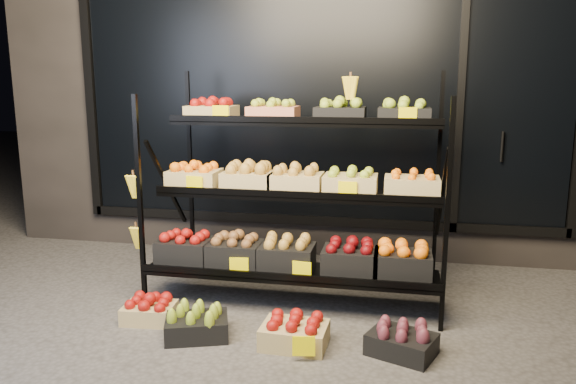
% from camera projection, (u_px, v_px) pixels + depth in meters
% --- Properties ---
extents(ground, '(24.00, 24.00, 0.00)m').
position_uv_depth(ground, '(280.00, 329.00, 3.65)').
color(ground, '#514F4C').
rests_on(ground, ground).
extents(building, '(6.00, 2.08, 3.50)m').
position_uv_depth(building, '(332.00, 64.00, 5.79)').
color(building, '#2D2826').
rests_on(building, ground).
extents(display_rack, '(2.18, 1.02, 1.73)m').
position_uv_depth(display_rack, '(295.00, 193.00, 4.07)').
color(display_rack, black).
rests_on(display_rack, ground).
extents(tag_floor_b, '(0.13, 0.01, 0.12)m').
position_uv_depth(tag_floor_b, '(304.00, 352.00, 3.21)').
color(tag_floor_b, '#EDDC00').
rests_on(tag_floor_b, ground).
extents(floor_crate_left, '(0.35, 0.27, 0.18)m').
position_uv_depth(floor_crate_left, '(149.00, 309.00, 3.76)').
color(floor_crate_left, tan).
rests_on(floor_crate_left, ground).
extents(floor_crate_midleft, '(0.46, 0.39, 0.20)m').
position_uv_depth(floor_crate_midleft, '(197.00, 323.00, 3.52)').
color(floor_crate_midleft, black).
rests_on(floor_crate_midleft, ground).
extents(floor_crate_midright, '(0.41, 0.31, 0.20)m').
position_uv_depth(floor_crate_midright, '(294.00, 331.00, 3.40)').
color(floor_crate_midright, tan).
rests_on(floor_crate_midright, ground).
extents(floor_crate_right, '(0.45, 0.39, 0.19)m').
position_uv_depth(floor_crate_right, '(402.00, 340.00, 3.30)').
color(floor_crate_right, black).
rests_on(floor_crate_right, ground).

